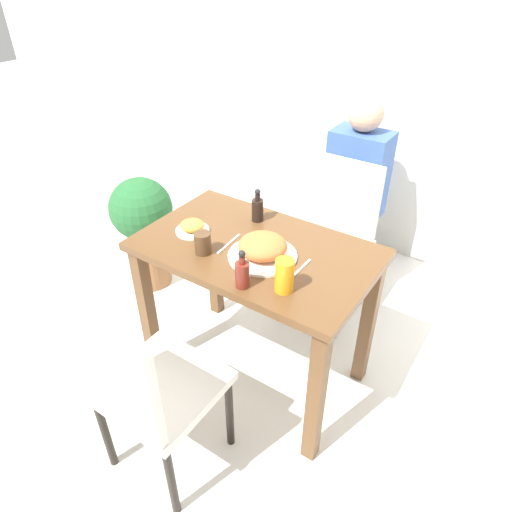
{
  "coord_description": "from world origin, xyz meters",
  "views": [
    {
      "loc": [
        0.91,
        -1.35,
        1.85
      ],
      "look_at": [
        0.0,
        0.0,
        0.72
      ],
      "focal_mm": 32.0,
      "sensor_mm": 36.0,
      "label": 1
    }
  ],
  "objects_px": {
    "potted_plant_left": "(143,222)",
    "person_figure": "(355,193)",
    "drink_cup": "(203,243)",
    "chair_near": "(145,388)",
    "juice_glass": "(284,276)",
    "chair_far": "(333,232)",
    "condiment_bottle": "(258,209)",
    "sauce_bottle": "(242,273)",
    "food_plate": "(263,248)",
    "side_plate": "(192,227)"
  },
  "relations": [
    {
      "from": "chair_far",
      "to": "potted_plant_left",
      "type": "bearing_deg",
      "value": -156.58
    },
    {
      "from": "chair_far",
      "to": "condiment_bottle",
      "type": "relative_size",
      "value": 5.56
    },
    {
      "from": "drink_cup",
      "to": "sauce_bottle",
      "type": "bearing_deg",
      "value": -19.11
    },
    {
      "from": "food_plate",
      "to": "condiment_bottle",
      "type": "bearing_deg",
      "value": 127.64
    },
    {
      "from": "juice_glass",
      "to": "sauce_bottle",
      "type": "height_order",
      "value": "sauce_bottle"
    },
    {
      "from": "sauce_bottle",
      "to": "chair_near",
      "type": "bearing_deg",
      "value": -109.46
    },
    {
      "from": "chair_near",
      "to": "condiment_bottle",
      "type": "height_order",
      "value": "condiment_bottle"
    },
    {
      "from": "sauce_bottle",
      "to": "potted_plant_left",
      "type": "relative_size",
      "value": 0.22
    },
    {
      "from": "food_plate",
      "to": "juice_glass",
      "type": "xyz_separation_m",
      "value": [
        0.19,
        -0.14,
        0.02
      ]
    },
    {
      "from": "side_plate",
      "to": "person_figure",
      "type": "distance_m",
      "value": 1.19
    },
    {
      "from": "person_figure",
      "to": "chair_near",
      "type": "bearing_deg",
      "value": -91.63
    },
    {
      "from": "potted_plant_left",
      "to": "person_figure",
      "type": "height_order",
      "value": "person_figure"
    },
    {
      "from": "chair_near",
      "to": "food_plate",
      "type": "relative_size",
      "value": 3.12
    },
    {
      "from": "chair_far",
      "to": "condiment_bottle",
      "type": "distance_m",
      "value": 0.63
    },
    {
      "from": "chair_near",
      "to": "potted_plant_left",
      "type": "distance_m",
      "value": 1.33
    },
    {
      "from": "drink_cup",
      "to": "juice_glass",
      "type": "bearing_deg",
      "value": -3.54
    },
    {
      "from": "person_figure",
      "to": "drink_cup",
      "type": "bearing_deg",
      "value": -97.82
    },
    {
      "from": "chair_near",
      "to": "drink_cup",
      "type": "bearing_deg",
      "value": -76.8
    },
    {
      "from": "juice_glass",
      "to": "condiment_bottle",
      "type": "relative_size",
      "value": 0.83
    },
    {
      "from": "potted_plant_left",
      "to": "drink_cup",
      "type": "bearing_deg",
      "value": -26.13
    },
    {
      "from": "juice_glass",
      "to": "condiment_bottle",
      "type": "bearing_deg",
      "value": 134.54
    },
    {
      "from": "condiment_bottle",
      "to": "chair_near",
      "type": "bearing_deg",
      "value": -84.65
    },
    {
      "from": "chair_far",
      "to": "condiment_bottle",
      "type": "xyz_separation_m",
      "value": [
        -0.17,
        -0.51,
        0.33
      ]
    },
    {
      "from": "drink_cup",
      "to": "person_figure",
      "type": "distance_m",
      "value": 1.27
    },
    {
      "from": "chair_near",
      "to": "juice_glass",
      "type": "bearing_deg",
      "value": -120.89
    },
    {
      "from": "condiment_bottle",
      "to": "juice_glass",
      "type": "bearing_deg",
      "value": -45.46
    },
    {
      "from": "sauce_bottle",
      "to": "condiment_bottle",
      "type": "xyz_separation_m",
      "value": [
        -0.23,
        0.44,
        0.0
      ]
    },
    {
      "from": "drink_cup",
      "to": "juice_glass",
      "type": "distance_m",
      "value": 0.41
    },
    {
      "from": "side_plate",
      "to": "sauce_bottle",
      "type": "height_order",
      "value": "sauce_bottle"
    },
    {
      "from": "juice_glass",
      "to": "potted_plant_left",
      "type": "distance_m",
      "value": 1.38
    },
    {
      "from": "food_plate",
      "to": "side_plate",
      "type": "height_order",
      "value": "food_plate"
    },
    {
      "from": "chair_near",
      "to": "side_plate",
      "type": "relative_size",
      "value": 5.94
    },
    {
      "from": "side_plate",
      "to": "condiment_bottle",
      "type": "bearing_deg",
      "value": 53.45
    },
    {
      "from": "drink_cup",
      "to": "person_figure",
      "type": "height_order",
      "value": "person_figure"
    },
    {
      "from": "condiment_bottle",
      "to": "potted_plant_left",
      "type": "bearing_deg",
      "value": 176.11
    },
    {
      "from": "food_plate",
      "to": "side_plate",
      "type": "relative_size",
      "value": 1.91
    },
    {
      "from": "side_plate",
      "to": "juice_glass",
      "type": "bearing_deg",
      "value": -12.83
    },
    {
      "from": "chair_near",
      "to": "condiment_bottle",
      "type": "xyz_separation_m",
      "value": [
        -0.08,
        0.86,
        0.33
      ]
    },
    {
      "from": "sauce_bottle",
      "to": "side_plate",
      "type": "bearing_deg",
      "value": 154.88
    },
    {
      "from": "juice_glass",
      "to": "chair_far",
      "type": "bearing_deg",
      "value": 102.62
    },
    {
      "from": "side_plate",
      "to": "drink_cup",
      "type": "height_order",
      "value": "drink_cup"
    },
    {
      "from": "side_plate",
      "to": "condiment_bottle",
      "type": "xyz_separation_m",
      "value": [
        0.19,
        0.25,
        0.04
      ]
    },
    {
      "from": "drink_cup",
      "to": "juice_glass",
      "type": "relative_size",
      "value": 0.7
    },
    {
      "from": "chair_near",
      "to": "sauce_bottle",
      "type": "relative_size",
      "value": 5.56
    },
    {
      "from": "potted_plant_left",
      "to": "chair_far",
      "type": "bearing_deg",
      "value": 23.42
    },
    {
      "from": "sauce_bottle",
      "to": "food_plate",
      "type": "bearing_deg",
      "value": 101.85
    },
    {
      "from": "food_plate",
      "to": "side_plate",
      "type": "xyz_separation_m",
      "value": [
        -0.37,
        -0.01,
        -0.02
      ]
    },
    {
      "from": "drink_cup",
      "to": "condiment_bottle",
      "type": "xyz_separation_m",
      "value": [
        0.04,
        0.35,
        0.01
      ]
    },
    {
      "from": "potted_plant_left",
      "to": "person_figure",
      "type": "relative_size",
      "value": 0.62
    },
    {
      "from": "side_plate",
      "to": "sauce_bottle",
      "type": "xyz_separation_m",
      "value": [
        0.41,
        -0.19,
        0.04
      ]
    }
  ]
}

